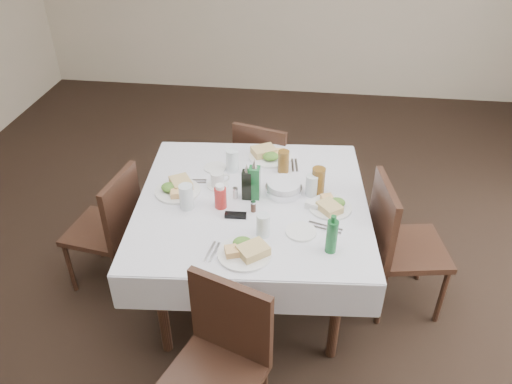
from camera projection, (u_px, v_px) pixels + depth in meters
The scene contains 33 objects.
ground_plane at pixel (260, 304), 3.26m from camera, with size 7.00×7.00×0.00m, color black.
room_shell at pixel (262, 45), 2.29m from camera, with size 6.04×7.04×2.80m.
dining_table at pixel (252, 210), 2.96m from camera, with size 1.44×1.44×0.76m.
chair_north at pixel (264, 166), 3.75m from camera, with size 0.50×0.50×0.85m.
chair_south at pixel (221, 356), 2.32m from camera, with size 0.54×0.54×0.89m.
chair_east at pixel (397, 239), 3.00m from camera, with size 0.50×0.50×0.91m.
chair_west at pixel (112, 223), 3.17m from camera, with size 0.46×0.46×0.85m.
meal_north at pixel (269, 155), 3.29m from camera, with size 0.29×0.29×0.06m.
meal_south at pixel (246, 250), 2.51m from camera, with size 0.28×0.28×0.06m.
meal_east at pixel (331, 206), 2.83m from camera, with size 0.25×0.25×0.05m.
meal_west at pixel (177, 188), 2.97m from camera, with size 0.27×0.27×0.06m.
side_plate_a at pixel (215, 168), 3.20m from camera, with size 0.14×0.14×0.01m.
side_plate_b at pixel (301, 232), 2.66m from camera, with size 0.17×0.17×0.01m.
water_n at pixel (232, 161), 3.14m from camera, with size 0.08×0.08×0.15m.
water_s at pixel (263, 225), 2.61m from camera, with size 0.07×0.07×0.13m.
water_e at pixel (312, 185), 2.92m from camera, with size 0.07×0.07×0.13m.
water_w at pixel (186, 197), 2.81m from camera, with size 0.08×0.08×0.15m.
iced_tea_a at pixel (284, 162), 3.13m from camera, with size 0.07×0.07×0.15m.
iced_tea_b at pixel (318, 181), 2.93m from camera, with size 0.08×0.08×0.16m.
bread_basket at pixel (284, 188), 2.95m from camera, with size 0.22×0.22×0.07m.
oil_cruet_dark at pixel (247, 184), 2.87m from camera, with size 0.06×0.06×0.23m.
oil_cruet_green at pixel (255, 181), 2.87m from camera, with size 0.06×0.06×0.26m.
ketchup_bottle at pixel (220, 197), 2.82m from camera, with size 0.07×0.07×0.15m.
salt_shaker at pixel (235, 193), 2.91m from camera, with size 0.03×0.03×0.07m.
pepper_shaker at pixel (253, 206), 2.80m from camera, with size 0.03×0.03×0.07m.
coffee_mug at pixel (218, 180), 3.01m from camera, with size 0.14×0.13×0.10m.
sunglasses at pixel (236, 215), 2.77m from camera, with size 0.12×0.04×0.03m.
green_bottle at pixel (332, 236), 2.49m from camera, with size 0.06×0.06×0.22m.
sugar_caddy at pixel (312, 205), 2.83m from camera, with size 0.09×0.07×0.04m.
cutlery_n at pixel (294, 165), 3.22m from camera, with size 0.06×0.16×0.01m.
cutlery_s at pixel (212, 252), 2.53m from camera, with size 0.06×0.16×0.01m.
cutlery_e at pixel (325, 228), 2.69m from camera, with size 0.20×0.10×0.01m.
cutlery_w at pixel (193, 182), 3.06m from camera, with size 0.17×0.06×0.01m.
Camera 1 is at (0.26, -2.25, 2.45)m, focal length 35.00 mm.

